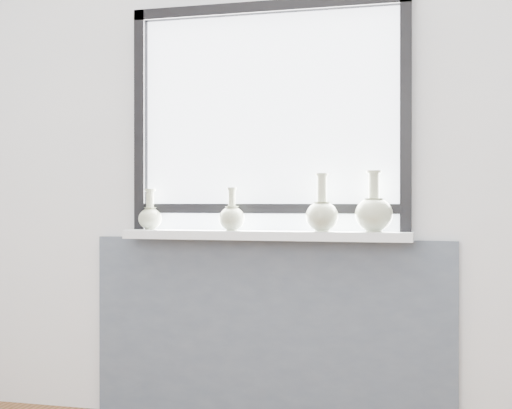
% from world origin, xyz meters
% --- Properties ---
extents(back_wall, '(3.60, 0.02, 2.60)m').
position_xyz_m(back_wall, '(0.00, 1.81, 1.30)').
color(back_wall, silver).
rests_on(back_wall, ground).
extents(apron_panel, '(1.70, 0.03, 0.86)m').
position_xyz_m(apron_panel, '(0.00, 1.78, 0.43)').
color(apron_panel, '#4F5867').
rests_on(apron_panel, ground).
extents(windowsill, '(1.32, 0.18, 0.04)m').
position_xyz_m(windowsill, '(0.00, 1.71, 0.88)').
color(windowsill, silver).
rests_on(windowsill, apron_panel).
extents(window, '(1.30, 0.06, 1.05)m').
position_xyz_m(window, '(0.00, 1.77, 1.44)').
color(window, black).
rests_on(window, windowsill).
extents(vase_a, '(0.11, 0.11, 0.19)m').
position_xyz_m(vase_a, '(-0.56, 1.71, 0.96)').
color(vase_a, '#AFB796').
rests_on(vase_a, windowsill).
extents(vase_b, '(0.12, 0.12, 0.20)m').
position_xyz_m(vase_b, '(-0.15, 1.69, 0.96)').
color(vase_b, '#AFB796').
rests_on(vase_b, windowsill).
extents(vase_c, '(0.15, 0.15, 0.26)m').
position_xyz_m(vase_c, '(0.27, 1.69, 0.98)').
color(vase_c, '#AFB796').
rests_on(vase_c, windowsill).
extents(vase_d, '(0.17, 0.17, 0.27)m').
position_xyz_m(vase_d, '(0.49, 1.72, 0.99)').
color(vase_d, '#AFB796').
rests_on(vase_d, windowsill).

